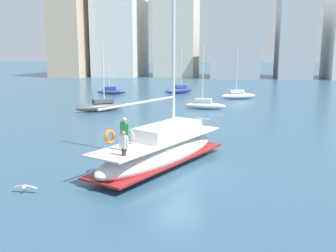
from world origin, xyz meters
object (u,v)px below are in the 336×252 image
Objects in this scene: main_sailboat at (162,149)px; moored_catamaran at (205,104)px; moored_sloop_far at (238,95)px; moored_ketch_distant at (101,106)px; moored_cutter_right at (111,91)px; seagull at (25,187)px; moored_cutter_left at (179,90)px.

main_sailboat is 21.01m from moored_catamaran.
moored_catamaran is at bearing -109.31° from moored_sloop_far.
moored_cutter_right is at bearing 105.28° from moored_ketch_distant.
seagull is (5.00, -22.51, -0.27)m from moored_ketch_distant.
moored_catamaran reaches higher than moored_cutter_right.
seagull is (-5.25, -26.06, -0.22)m from moored_catamaran.
moored_ketch_distant is at bearing -160.92° from moored_catamaran.
moored_sloop_far reaches higher than seagull.
moored_cutter_left is at bearing 18.79° from moored_cutter_right.
seagull is (9.14, -37.67, -0.21)m from moored_cutter_right.
moored_ketch_distant is 23.06m from seagull.
seagull is at bearing -76.36° from moored_cutter_right.
moored_cutter_left is 40.80m from seagull.
main_sailboat is 2.10× the size of moored_cutter_right.
moored_catamaran is 6.15× the size of seagull.
seagull is at bearing -134.54° from main_sailboat.
moored_cutter_right is 15.71m from moored_ketch_distant.
moored_catamaran is at bearing -70.69° from moored_cutter_left.
moored_sloop_far is 36.60m from seagull.
main_sailboat is at bearing -96.76° from moored_sloop_far.
moored_cutter_left is at bearing 148.44° from moored_sloop_far.
moored_cutter_left is (-4.89, 35.75, -0.40)m from main_sailboat.
seagull is (-4.97, -5.05, -0.64)m from main_sailboat.
seagull is at bearing -101.40° from moored_catamaran.
moored_cutter_right is 6.08× the size of seagull.
moored_catamaran is 26.58m from seagull.
moored_catamaran is 1.01× the size of moored_cutter_right.
main_sailboat is 12.75× the size of seagull.
moored_cutter_left is 9.74m from moored_cutter_right.
moored_sloop_far is at bearing 70.69° from moored_catamaran.
moored_sloop_far is at bearing 76.43° from seagull.
moored_sloop_far is 0.98× the size of moored_cutter_right.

